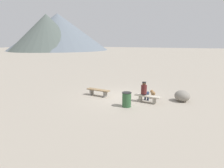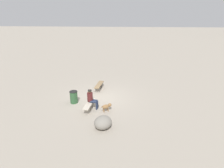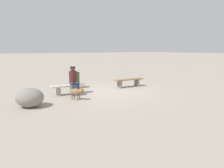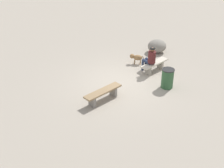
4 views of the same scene
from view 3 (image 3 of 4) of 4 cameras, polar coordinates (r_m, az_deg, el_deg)
The scene contains 7 objects.
ground at distance 10.10m, azimuth -1.35°, elevation -2.29°, with size 210.00×210.00×0.06m, color #9E9384.
bench_left at distance 11.27m, azimuth 4.63°, elevation 0.80°, with size 1.74×0.51×0.46m.
bench_right at distance 9.57m, azimuth -12.17°, elevation -1.06°, with size 1.62×0.49×0.45m.
seated_person at distance 9.49m, azimuth -10.73°, elevation 1.57°, with size 0.42×0.70×1.30m.
dog at distance 8.50m, azimuth -9.74°, elevation -2.14°, with size 0.50×0.64×0.51m.
trash_bin at distance 11.05m, azimuth -10.38°, elevation 1.03°, with size 0.54×0.54×0.86m.
boulder at distance 7.91m, azimuth -22.01°, elevation -3.54°, with size 0.89×0.99×0.70m, color gray.
Camera 3 is at (5.22, 8.38, 2.07)m, focal length 32.69 mm.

